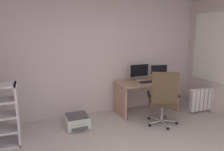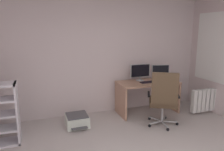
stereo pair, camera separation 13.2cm
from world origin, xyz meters
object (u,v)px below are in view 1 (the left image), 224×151
Objects in this scene: monitor_secondary at (159,70)px; computer_mouse at (158,80)px; monitor_main at (139,71)px; office_chair at (163,97)px; desk at (146,90)px; radiator at (208,98)px; printer at (77,121)px; keyboard at (147,82)px.

monitor_secondary is 4.15× the size of computer_mouse.
monitor_main is 0.44× the size of office_chair.
desk is 1.35× the size of radiator.
monitor_secondary reaches higher than desk.
computer_mouse is 0.09× the size of office_chair.
monitor_main is at bearing 13.27° from printer.
office_chair is at bearing -20.43° from printer.
office_chair is at bearing -88.05° from monitor_main.
office_chair is at bearing -168.93° from radiator.
desk is 0.80m from office_chair.
computer_mouse reaches higher than radiator.
office_chair is 2.18× the size of printer.
printer is (-2.07, -0.36, -0.80)m from monitor_secondary.
computer_mouse is (0.28, 0.01, 0.01)m from keyboard.
keyboard reaches higher than desk.
desk is 0.46m from monitor_main.
monitor_main reaches higher than printer.
desk reaches higher than radiator.
monitor_main reaches higher than radiator.
desk is 3.24× the size of monitor_secondary.
printer is at bearing -170.07° from monitor_secondary.
monitor_secondary is at bearing 45.92° from computer_mouse.
office_chair is (-0.09, -0.79, 0.07)m from desk.
keyboard is (-0.46, -0.24, -0.19)m from monitor_secondary.
computer_mouse is at bearing 4.16° from printer.
desk is at bearing 57.55° from keyboard.
radiator is (3.00, -0.31, 0.20)m from printer.
computer_mouse is 0.10× the size of radiator.
computer_mouse is at bearing 65.47° from office_chair.
desk is 0.59m from monitor_secondary.
monitor_secondary is (0.53, 0.00, -0.02)m from monitor_main.
keyboard is (-0.04, -0.08, 0.21)m from desk.
monitor_main is 4.84× the size of computer_mouse.
computer_mouse is 2.00m from printer.
radiator is (1.38, -0.43, -0.42)m from keyboard.
printer is (-1.57, 0.58, -0.48)m from office_chair.
computer_mouse is at bearing -15.12° from desk.
computer_mouse is at bearing -127.39° from monitor_secondary.
printer is 3.02m from radiator.
radiator is at bearing 11.07° from office_chair.
monitor_main is at bearing -179.98° from monitor_secondary.
desk is at bearing 83.70° from office_chair.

